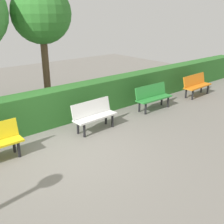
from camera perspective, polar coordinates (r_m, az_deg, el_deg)
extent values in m
plane|color=gray|center=(6.86, -9.62, -8.40)|extent=(23.71, 23.71, 0.00)
cube|color=orange|center=(11.64, 17.62, 5.22)|extent=(1.50, 0.48, 0.05)
cube|color=orange|center=(11.67, 16.94, 6.53)|extent=(1.49, 0.19, 0.42)
cylinder|color=black|center=(12.13, 19.54, 4.51)|extent=(0.07, 0.07, 0.39)
cylinder|color=black|center=(12.26, 18.32, 4.82)|extent=(0.07, 0.07, 0.39)
cylinder|color=black|center=(11.13, 16.61, 3.47)|extent=(0.07, 0.07, 0.39)
cylinder|color=black|center=(11.27, 15.32, 3.82)|extent=(0.07, 0.07, 0.39)
cube|color=#2D8C38|center=(9.62, 8.92, 2.87)|extent=(1.46, 0.46, 0.05)
cube|color=#2D8C38|center=(9.68, 8.17, 4.46)|extent=(1.45, 0.17, 0.42)
cylinder|color=black|center=(10.02, 11.71, 2.06)|extent=(0.07, 0.07, 0.39)
cylinder|color=black|center=(10.20, 10.43, 2.48)|extent=(0.07, 0.07, 0.39)
cylinder|color=black|center=(9.20, 7.09, 0.68)|extent=(0.07, 0.07, 0.39)
cylinder|color=black|center=(9.39, 5.79, 1.16)|extent=(0.07, 0.07, 0.39)
cube|color=white|center=(7.83, -3.49, -1.06)|extent=(1.36, 0.46, 0.05)
cube|color=white|center=(7.89, -4.40, 0.90)|extent=(1.36, 0.17, 0.42)
cylinder|color=black|center=(8.12, 0.09, -1.88)|extent=(0.07, 0.07, 0.39)
cylinder|color=black|center=(8.33, -1.31, -1.30)|extent=(0.07, 0.07, 0.39)
cylinder|color=black|center=(7.51, -5.85, -3.92)|extent=(0.07, 0.07, 0.39)
cylinder|color=black|center=(7.73, -7.19, -3.23)|extent=(0.07, 0.07, 0.39)
cylinder|color=black|center=(6.86, -19.04, -7.48)|extent=(0.07, 0.07, 0.39)
cylinder|color=black|center=(7.12, -19.95, -6.56)|extent=(0.07, 0.07, 0.39)
cube|color=#2D6B28|center=(8.67, -9.23, 1.79)|extent=(19.71, 0.64, 1.09)
cylinder|color=brown|center=(10.24, -13.74, 8.72)|extent=(0.25, 0.25, 2.60)
sphere|color=#337A2D|center=(10.05, -14.70, 19.45)|extent=(2.05, 2.05, 2.05)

